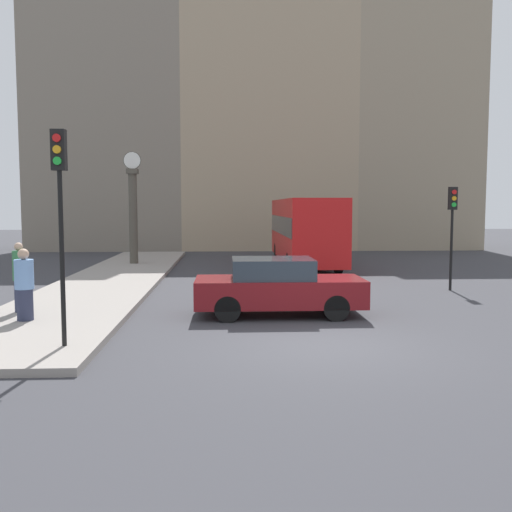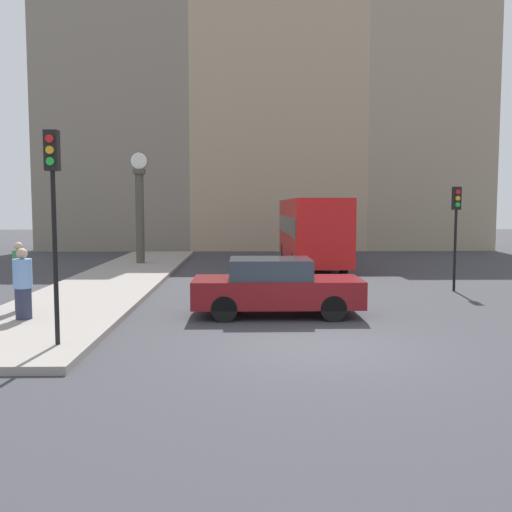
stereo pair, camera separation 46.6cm
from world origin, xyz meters
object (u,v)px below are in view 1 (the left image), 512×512
bus_distant (305,229)px  traffic_light_far (452,216)px  pedestrian_green_hoodie (20,277)px  pedestrian_blue_stripe (24,285)px  sedan_car (278,287)px  street_clock (133,211)px  traffic_light_near (60,193)px

bus_distant → traffic_light_far: 8.96m
pedestrian_green_hoodie → pedestrian_blue_stripe: bearing=-65.6°
sedan_car → pedestrian_blue_stripe: pedestrian_blue_stripe is taller
bus_distant → street_clock: bearing=178.2°
traffic_light_near → sedan_car: bearing=39.5°
traffic_light_near → pedestrian_blue_stripe: 3.67m
bus_distant → traffic_light_near: bearing=-113.2°
traffic_light_near → bus_distant: bearing=66.8°
pedestrian_blue_stripe → traffic_light_near: bearing=-57.7°
pedestrian_blue_stripe → sedan_car: bearing=10.3°
traffic_light_near → street_clock: street_clock is taller
traffic_light_far → pedestrian_green_hoodie: bearing=-161.9°
sedan_car → pedestrian_blue_stripe: (-6.05, -1.10, 0.23)m
sedan_car → pedestrian_blue_stripe: bearing=-169.7°
traffic_light_near → traffic_light_far: bearing=36.2°
sedan_car → traffic_light_far: size_ratio=1.24×
traffic_light_far → street_clock: (-11.93, 8.31, 0.14)m
traffic_light_far → street_clock: 14.54m
sedan_car → pedestrian_green_hoodie: (-6.54, -0.00, 0.30)m
pedestrian_blue_stripe → street_clock: bearing=88.5°
traffic_light_far → street_clock: bearing=145.1°
bus_distant → street_clock: 8.12m
pedestrian_blue_stripe → pedestrian_green_hoodie: bearing=114.4°
traffic_light_far → pedestrian_blue_stripe: size_ratio=2.06×
sedan_car → pedestrian_green_hoodie: 6.55m
sedan_car → traffic_light_far: 7.69m
bus_distant → traffic_light_near: (-6.81, -15.88, 1.28)m
pedestrian_green_hoodie → traffic_light_near: bearing=-60.0°
sedan_car → street_clock: (-5.70, 12.47, 1.89)m
bus_distant → street_clock: street_clock is taller
traffic_light_near → traffic_light_far: (10.66, 7.82, -0.57)m
traffic_light_near → street_clock: 16.18m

